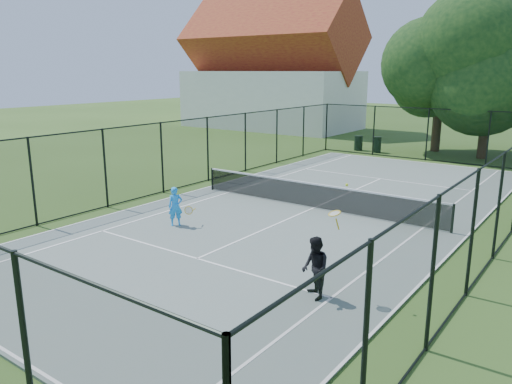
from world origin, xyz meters
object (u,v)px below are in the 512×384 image
Objects in this scene: tennis_net at (314,195)px; player_black at (315,268)px; player_blue at (176,206)px; trash_bin_right at (377,144)px; trash_bin_left at (358,143)px.

tennis_net is 7.62m from player_black.
player_blue is 0.50× the size of player_black.
player_blue is 6.75m from player_black.
tennis_net is at bearing 59.84° from player_blue.
trash_bin_right is at bearing 92.44° from player_blue.
player_black is at bearing -67.68° from trash_bin_left.
player_blue is (-2.64, -4.55, 0.13)m from tennis_net.
tennis_net is at bearing 119.79° from player_black.
tennis_net is at bearing -71.48° from trash_bin_left.
player_blue is (0.79, -18.60, 0.20)m from trash_bin_right.
trash_bin_right is (-3.43, 14.05, -0.07)m from tennis_net.
tennis_net reaches higher than trash_bin_left.
trash_bin_left is at bearing 112.32° from player_black.
trash_bin_left is at bearing 174.80° from trash_bin_right.
trash_bin_right reaches higher than trash_bin_left.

